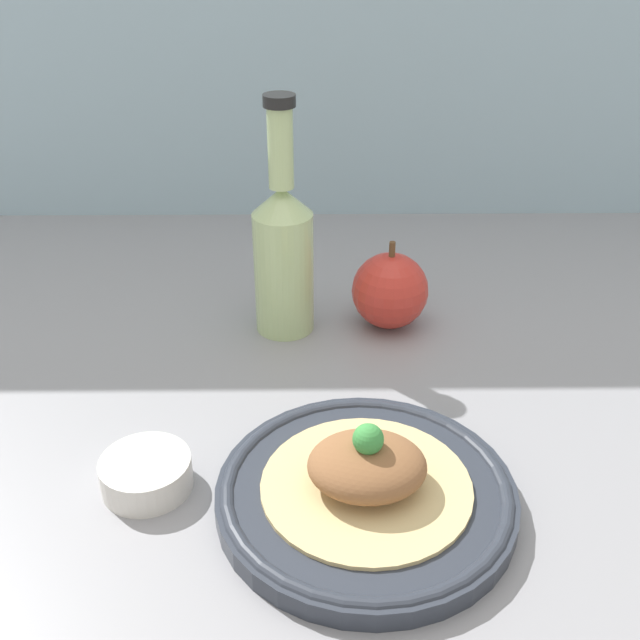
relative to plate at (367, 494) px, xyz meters
The scene contains 6 objects.
ground_plane 13.05cm from the plate, 109.93° to the left, with size 180.00×110.00×4.00cm, color gray.
plate is the anchor object (origin of this frame).
plated_food 2.58cm from the plate, ahead, with size 17.58×17.58×6.41cm.
cider_bottle 31.44cm from the plate, 104.59° to the left, with size 6.74×6.74×27.00cm.
apple 30.36cm from the plate, 81.27° to the left, with size 8.88×8.88×10.58cm.
dipping_bowl 18.86cm from the plate, behind, with size 7.83×7.83×2.90cm.
Camera 1 is at (-0.13, -58.31, 45.21)cm, focal length 42.00 mm.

